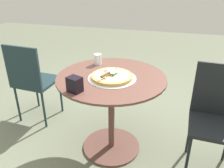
% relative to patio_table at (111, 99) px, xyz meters
% --- Properties ---
extents(ground_plane, '(10.00, 10.00, 0.00)m').
position_rel_patio_table_xyz_m(ground_plane, '(0.00, 0.00, -0.54)').
color(ground_plane, '#656C57').
extents(patio_table, '(0.93, 0.93, 0.75)m').
position_rel_patio_table_xyz_m(patio_table, '(0.00, 0.00, 0.00)').
color(patio_table, brown).
rests_on(patio_table, ground).
extents(pizza_on_tray, '(0.40, 0.40, 0.05)m').
position_rel_patio_table_xyz_m(pizza_on_tray, '(-0.02, 0.03, 0.23)').
color(pizza_on_tray, silver).
rests_on(pizza_on_tray, patio_table).
extents(pizza_server, '(0.12, 0.21, 0.02)m').
position_rel_patio_table_xyz_m(pizza_server, '(0.00, 0.06, 0.27)').
color(pizza_server, silver).
rests_on(pizza_server, pizza_on_tray).
extents(drinking_cup, '(0.07, 0.07, 0.10)m').
position_rel_patio_table_xyz_m(drinking_cup, '(0.20, -0.24, 0.27)').
color(drinking_cup, white).
rests_on(drinking_cup, patio_table).
extents(napkin_dispenser, '(0.12, 0.11, 0.11)m').
position_rel_patio_table_xyz_m(napkin_dispenser, '(0.18, 0.33, 0.27)').
color(napkin_dispenser, black).
rests_on(napkin_dispenser, patio_table).
extents(patio_chair_near, '(0.40, 0.40, 0.91)m').
position_rel_patio_table_xyz_m(patio_chair_near, '(-0.86, -0.02, -0.01)').
color(patio_chair_near, black).
rests_on(patio_chair_near, ground).
extents(patio_chair_far, '(0.43, 0.43, 0.90)m').
position_rel_patio_table_xyz_m(patio_chair_far, '(0.94, -0.23, -0.01)').
color(patio_chair_far, '#1C3035').
rests_on(patio_chair_far, ground).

